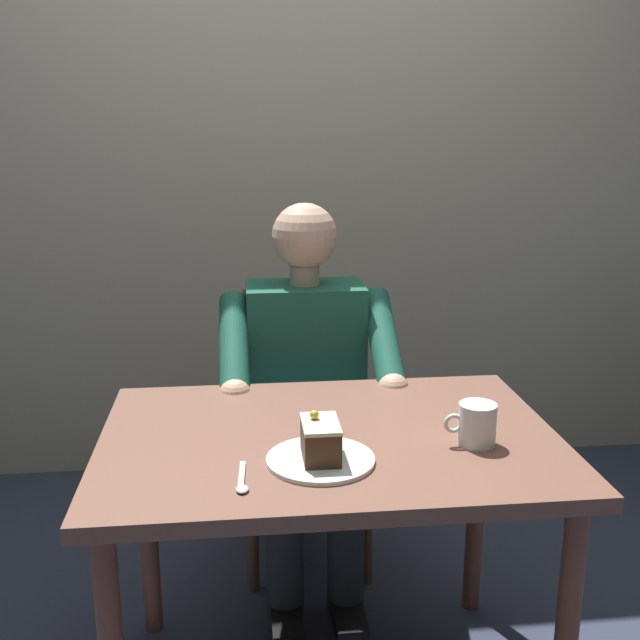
{
  "coord_description": "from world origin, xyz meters",
  "views": [
    {
      "loc": [
        0.2,
        1.62,
        1.42
      ],
      "look_at": [
        0.01,
        -0.1,
        0.97
      ],
      "focal_mm": 42.22,
      "sensor_mm": 36.0,
      "label": 1
    }
  ],
  "objects_px": {
    "seated_person": "(308,393)",
    "cake_slice": "(321,440)",
    "coffee_cup": "(476,423)",
    "dessert_spoon": "(242,482)",
    "chair": "(303,412)",
    "dining_table": "(329,468)"
  },
  "relations": [
    {
      "from": "chair",
      "to": "seated_person",
      "type": "bearing_deg",
      "value": 90.0
    },
    {
      "from": "dining_table",
      "to": "seated_person",
      "type": "bearing_deg",
      "value": -90.0
    },
    {
      "from": "chair",
      "to": "coffee_cup",
      "type": "bearing_deg",
      "value": 111.52
    },
    {
      "from": "dining_table",
      "to": "coffee_cup",
      "type": "height_order",
      "value": "coffee_cup"
    },
    {
      "from": "chair",
      "to": "coffee_cup",
      "type": "height_order",
      "value": "chair"
    },
    {
      "from": "seated_person",
      "to": "coffee_cup",
      "type": "relative_size",
      "value": 9.9
    },
    {
      "from": "dining_table",
      "to": "dessert_spoon",
      "type": "distance_m",
      "value": 0.32
    },
    {
      "from": "dessert_spoon",
      "to": "cake_slice",
      "type": "bearing_deg",
      "value": -153.48
    },
    {
      "from": "seated_person",
      "to": "cake_slice",
      "type": "relative_size",
      "value": 9.66
    },
    {
      "from": "dining_table",
      "to": "seated_person",
      "type": "height_order",
      "value": "seated_person"
    },
    {
      "from": "coffee_cup",
      "to": "dessert_spoon",
      "type": "height_order",
      "value": "coffee_cup"
    },
    {
      "from": "dining_table",
      "to": "chair",
      "type": "bearing_deg",
      "value": -90.0
    },
    {
      "from": "coffee_cup",
      "to": "dessert_spoon",
      "type": "bearing_deg",
      "value": 14.46
    },
    {
      "from": "dining_table",
      "to": "cake_slice",
      "type": "xyz_separation_m",
      "value": [
        0.04,
        0.15,
        0.14
      ]
    },
    {
      "from": "cake_slice",
      "to": "dessert_spoon",
      "type": "xyz_separation_m",
      "value": [
        0.17,
        0.08,
        -0.05
      ]
    },
    {
      "from": "dining_table",
      "to": "coffee_cup",
      "type": "distance_m",
      "value": 0.36
    },
    {
      "from": "coffee_cup",
      "to": "dessert_spoon",
      "type": "distance_m",
      "value": 0.55
    },
    {
      "from": "cake_slice",
      "to": "dessert_spoon",
      "type": "height_order",
      "value": "cake_slice"
    },
    {
      "from": "seated_person",
      "to": "cake_slice",
      "type": "height_order",
      "value": "seated_person"
    },
    {
      "from": "dessert_spoon",
      "to": "chair",
      "type": "bearing_deg",
      "value": -102.19
    },
    {
      "from": "chair",
      "to": "coffee_cup",
      "type": "relative_size",
      "value": 7.39
    },
    {
      "from": "cake_slice",
      "to": "coffee_cup",
      "type": "bearing_deg",
      "value": -171.77
    }
  ]
}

